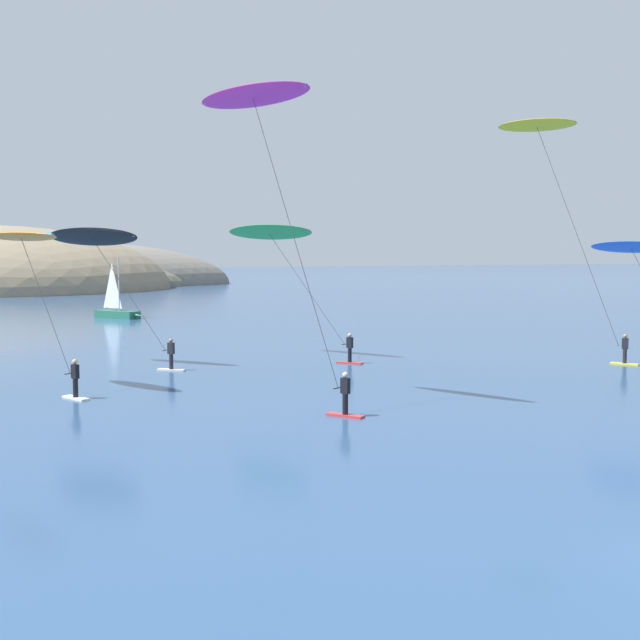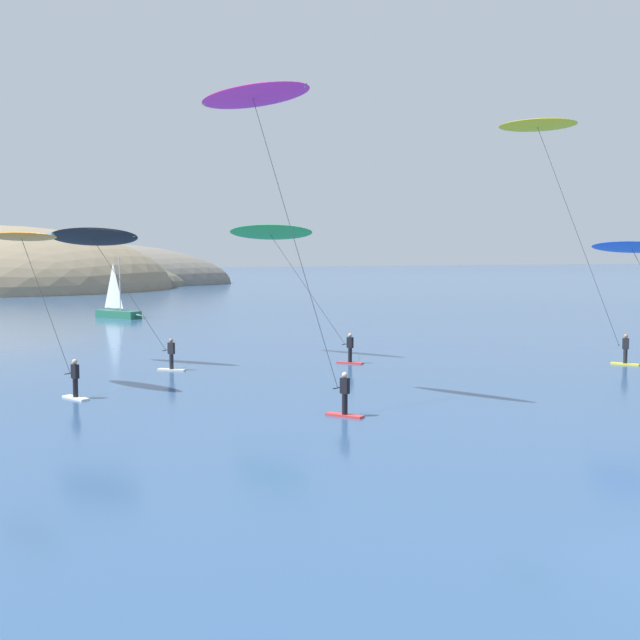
# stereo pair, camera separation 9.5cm
# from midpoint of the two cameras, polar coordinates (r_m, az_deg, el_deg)

# --- Properties ---
(sailboat_near) EXTENTS (4.14, 5.45, 5.70)m
(sailboat_near) POSITION_cam_midpoint_polar(r_m,az_deg,el_deg) (77.72, -13.97, 0.61)
(sailboat_near) COLOR #23664C
(sailboat_near) RESTS_ON ground
(kitesurfer_blue) EXTENTS (3.24, 6.24, 6.91)m
(kitesurfer_blue) POSITION_cam_midpoint_polar(r_m,az_deg,el_deg) (46.63, 21.68, 4.19)
(kitesurfer_blue) COLOR red
(kitesurfer_blue) RESTS_ON ground
(kitesurfer_green) EXTENTS (5.94, 8.55, 7.93)m
(kitesurfer_green) POSITION_cam_midpoint_polar(r_m,az_deg,el_deg) (47.78, -3.20, 5.74)
(kitesurfer_green) COLOR red
(kitesurfer_green) RESTS_ON ground
(kitesurfer_yellow) EXTENTS (6.06, 6.57, 13.77)m
(kitesurfer_yellow) POSITION_cam_midpoint_polar(r_m,az_deg,el_deg) (48.16, 15.79, 11.84)
(kitesurfer_yellow) COLOR yellow
(kitesurfer_yellow) RESTS_ON ground
(kitesurfer_magenta) EXTENTS (4.78, 7.88, 13.00)m
(kitesurfer_magenta) POSITION_cam_midpoint_polar(r_m,az_deg,el_deg) (33.45, -4.24, 14.12)
(kitesurfer_magenta) COLOR red
(kitesurfer_magenta) RESTS_ON ground
(kitesurfer_orange) EXTENTS (4.19, 6.61, 7.20)m
(kitesurfer_orange) POSITION_cam_midpoint_polar(r_m,az_deg,el_deg) (38.22, -20.11, 4.76)
(kitesurfer_orange) COLOR silver
(kitesurfer_orange) RESTS_ON ground
(kitesurfer_black) EXTENTS (6.76, 6.95, 7.63)m
(kitesurfer_black) POSITION_cam_midpoint_polar(r_m,az_deg,el_deg) (45.53, -15.50, 5.22)
(kitesurfer_black) COLOR silver
(kitesurfer_black) RESTS_ON ground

